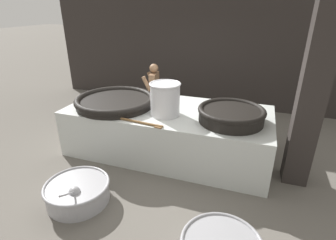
% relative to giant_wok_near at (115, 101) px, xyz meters
% --- Properties ---
extents(ground_plane, '(60.00, 60.00, 0.00)m').
position_rel_giant_wok_near_xyz_m(ground_plane, '(1.04, 0.15, -0.99)').
color(ground_plane, '#666059').
extents(back_wall, '(9.13, 0.24, 3.89)m').
position_rel_giant_wok_near_xyz_m(back_wall, '(1.04, 3.19, 0.95)').
color(back_wall, '#2D2826').
rests_on(back_wall, ground_plane).
extents(support_pillar, '(0.37, 0.37, 3.89)m').
position_rel_giant_wok_near_xyz_m(support_pillar, '(3.34, -0.03, 0.95)').
color(support_pillar, '#2D2826').
rests_on(support_pillar, ground_plane).
extents(hearth_platform, '(3.80, 1.71, 0.90)m').
position_rel_giant_wok_near_xyz_m(hearth_platform, '(1.04, 0.15, -0.54)').
color(hearth_platform, silver).
rests_on(hearth_platform, ground_plane).
extents(giant_wok_near, '(1.54, 1.54, 0.18)m').
position_rel_giant_wok_near_xyz_m(giant_wok_near, '(0.00, 0.00, 0.00)').
color(giant_wok_near, black).
rests_on(giant_wok_near, hearth_platform).
extents(giant_wok_far, '(1.11, 1.11, 0.25)m').
position_rel_giant_wok_near_xyz_m(giant_wok_far, '(2.22, -0.05, 0.04)').
color(giant_wok_far, black).
rests_on(giant_wok_far, hearth_platform).
extents(stock_pot, '(0.55, 0.55, 0.58)m').
position_rel_giant_wok_near_xyz_m(stock_pot, '(1.08, -0.13, 0.21)').
color(stock_pot, silver).
rests_on(stock_pot, hearth_platform).
extents(stirring_paddle, '(1.12, 0.18, 0.04)m').
position_rel_giant_wok_near_xyz_m(stirring_paddle, '(0.72, -0.61, -0.07)').
color(stirring_paddle, brown).
rests_on(stirring_paddle, hearth_platform).
extents(cook, '(0.37, 0.56, 1.47)m').
position_rel_giant_wok_near_xyz_m(cook, '(0.27, 1.35, -0.20)').
color(cook, '#8C6647').
rests_on(cook, ground_plane).
extents(prep_bowl_vegetables, '(0.95, 1.16, 0.71)m').
position_rel_giant_wok_near_xyz_m(prep_bowl_vegetables, '(0.26, -1.69, -0.82)').
color(prep_bowl_vegetables, '#9E9EA3').
rests_on(prep_bowl_vegetables, ground_plane).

